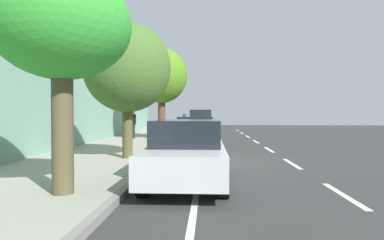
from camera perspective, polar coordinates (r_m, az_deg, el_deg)
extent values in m
plane|color=#313131|center=(12.09, 2.97, -6.81)|extent=(67.88, 67.88, 0.00)
cube|color=gray|center=(12.72, -15.49, -6.10)|extent=(4.37, 42.43, 0.15)
cube|color=gray|center=(12.20, -5.28, -6.38)|extent=(0.16, 42.43, 0.15)
cube|color=white|center=(32.25, 7.85, -1.77)|extent=(0.14, 2.20, 0.01)
cube|color=white|center=(28.07, 8.58, -2.22)|extent=(0.14, 2.20, 0.01)
cube|color=white|center=(23.90, 9.57, -2.82)|extent=(0.14, 2.20, 0.01)
cube|color=white|center=(19.75, 10.98, -3.68)|extent=(0.14, 2.20, 0.01)
cube|color=white|center=(15.62, 13.15, -4.99)|extent=(0.14, 2.20, 0.01)
cube|color=white|center=(11.55, 16.88, -7.22)|extent=(0.14, 2.20, 0.01)
cube|color=white|center=(7.61, 24.69, -11.69)|extent=(0.14, 2.20, 0.01)
cube|color=white|center=(12.09, 1.68, -6.78)|extent=(0.12, 42.43, 0.01)
cube|color=#76A28D|center=(13.62, -25.36, 5.30)|extent=(0.50, 42.43, 5.37)
cube|color=tan|center=(27.84, 1.48, -0.70)|extent=(2.10, 5.35, 0.80)
cube|color=black|center=(26.90, 1.48, 0.94)|extent=(1.76, 1.55, 0.80)
cube|color=tan|center=(29.02, 1.47, 0.29)|extent=(1.93, 2.70, 0.12)
cylinder|color=black|center=(26.23, -0.49, -1.58)|extent=(0.24, 0.81, 0.80)
cylinder|color=black|center=(26.23, 3.45, -1.58)|extent=(0.24, 0.81, 0.80)
cylinder|color=black|center=(29.51, -0.28, -1.27)|extent=(0.24, 0.81, 0.80)
cylinder|color=black|center=(29.51, 3.22, -1.27)|extent=(0.24, 0.81, 0.80)
cube|color=#1E512D|center=(15.14, 0.57, -2.90)|extent=(1.85, 4.43, 0.64)
cube|color=black|center=(15.10, 0.57, -0.55)|extent=(1.59, 2.13, 0.60)
cylinder|color=black|center=(13.84, -2.91, -4.41)|extent=(0.23, 0.66, 0.66)
cylinder|color=black|center=(13.80, 3.82, -4.42)|extent=(0.23, 0.66, 0.66)
cylinder|color=black|center=(16.55, -2.13, -3.48)|extent=(0.23, 0.66, 0.66)
cylinder|color=black|center=(16.52, 3.49, -3.49)|extent=(0.23, 0.66, 0.66)
cube|color=#B7BABF|center=(8.00, -0.87, -6.61)|extent=(1.76, 4.40, 0.64)
cube|color=black|center=(7.94, -0.87, -2.17)|extent=(1.55, 2.10, 0.60)
cylinder|color=black|center=(6.81, -8.56, -10.30)|extent=(0.22, 0.66, 0.66)
cylinder|color=black|center=(6.69, 5.40, -10.51)|extent=(0.22, 0.66, 0.66)
cylinder|color=black|center=(9.46, -5.25, -7.04)|extent=(0.22, 0.66, 0.66)
cylinder|color=black|center=(9.37, 4.67, -7.12)|extent=(0.22, 0.66, 0.66)
torus|color=black|center=(19.69, 0.38, -2.68)|extent=(0.54, 0.49, 0.69)
torus|color=black|center=(19.04, -2.04, -2.82)|extent=(0.54, 0.49, 0.69)
cylinder|color=black|center=(19.43, -0.51, -2.48)|extent=(0.50, 0.46, 0.51)
cylinder|color=black|center=(19.21, -1.36, -2.55)|extent=(0.13, 0.12, 0.47)
cylinder|color=black|center=(19.39, -0.63, -1.80)|extent=(0.56, 0.52, 0.05)
cylinder|color=black|center=(19.15, -1.63, -3.03)|extent=(0.29, 0.26, 0.19)
cylinder|color=black|center=(19.10, -1.76, -2.34)|extent=(0.22, 0.20, 0.33)
cylinder|color=black|center=(19.65, 0.29, -2.21)|extent=(0.11, 0.10, 0.34)
cube|color=black|center=(19.16, -1.48, -1.74)|extent=(0.24, 0.24, 0.05)
cylinder|color=black|center=(19.61, 0.20, -1.57)|extent=(0.33, 0.36, 0.03)
cylinder|color=#C6B284|center=(19.74, -1.12, -2.53)|extent=(0.15, 0.15, 0.79)
cylinder|color=#C6B284|center=(19.90, -1.48, -2.50)|extent=(0.15, 0.15, 0.79)
cube|color=white|center=(19.79, -1.30, -0.56)|extent=(0.42, 0.44, 0.56)
cylinder|color=white|center=(19.58, -0.84, -0.67)|extent=(0.10, 0.10, 0.53)
cylinder|color=white|center=(19.99, -1.76, -0.63)|extent=(0.10, 0.10, 0.53)
sphere|color=#928456|center=(19.78, -1.30, 0.57)|extent=(0.22, 0.22, 0.22)
sphere|color=navy|center=(19.78, -1.30, 0.68)|extent=(0.25, 0.25, 0.25)
cube|color=black|center=(19.66, -1.76, -0.51)|extent=(0.33, 0.34, 0.44)
cylinder|color=#52352B|center=(19.50, -5.27, 0.96)|extent=(0.44, 0.44, 2.89)
ellipsoid|color=#4B7C1E|center=(19.62, -5.28, 7.62)|extent=(3.01, 3.01, 3.20)
cylinder|color=#4C482A|center=(11.49, -11.08, -0.83)|extent=(0.35, 0.35, 2.26)
ellipsoid|color=#406329|center=(11.58, -11.12, 8.84)|extent=(2.96, 2.96, 3.03)
cylinder|color=#4D452D|center=(6.74, -21.44, -1.35)|extent=(0.40, 0.40, 2.49)
ellipsoid|color=green|center=(6.94, -21.57, 15.09)|extent=(2.62, 2.62, 2.08)
cylinder|color=black|center=(20.29, -10.02, -1.93)|extent=(0.15, 0.15, 0.85)
cylinder|color=black|center=(20.45, -10.36, -1.90)|extent=(0.15, 0.15, 0.85)
cube|color=black|center=(20.34, -10.20, 0.13)|extent=(0.44, 0.42, 0.60)
cylinder|color=black|center=(20.13, -9.76, 0.04)|extent=(0.10, 0.10, 0.57)
cylinder|color=black|center=(20.55, -10.63, 0.06)|extent=(0.10, 0.10, 0.57)
sphere|color=#B66D6E|center=(20.34, -10.20, 1.32)|extent=(0.24, 0.24, 0.24)
cylinder|color=red|center=(15.37, -5.16, -3.21)|extent=(0.22, 0.22, 0.70)
sphere|color=red|center=(15.34, -5.17, -1.76)|extent=(0.20, 0.20, 0.20)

